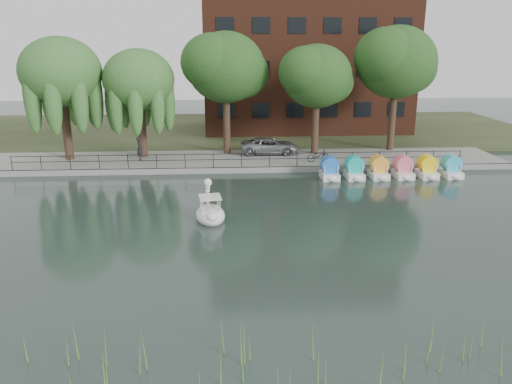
{
  "coord_description": "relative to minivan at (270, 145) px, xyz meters",
  "views": [
    {
      "loc": [
        -1.01,
        -21.44,
        9.03
      ],
      "look_at": [
        0.5,
        4.0,
        1.3
      ],
      "focal_mm": 35.0,
      "sensor_mm": 36.0,
      "label": 1
    }
  ],
  "objects": [
    {
      "name": "bicycle",
      "position": [
        3.36,
        -2.89,
        -0.24
      ],
      "size": [
        0.94,
        1.81,
        1.0
      ],
      "primitive_type": "imported",
      "rotation": [
        0.0,
        0.0,
        1.78
      ],
      "color": "gray",
      "rests_on": "promenade"
    },
    {
      "name": "promenade",
      "position": [
        -2.41,
        -1.41,
        -0.94
      ],
      "size": [
        40.0,
        6.0,
        0.4
      ],
      "primitive_type": "cube",
      "color": "gray",
      "rests_on": "ground_plane"
    },
    {
      "name": "pedal_boat_row",
      "position": [
        7.8,
        -6.25,
        -0.54
      ],
      "size": [
        9.65,
        1.7,
        1.4
      ],
      "color": "white",
      "rests_on": "ground_plane"
    },
    {
      "name": "willow_mid",
      "position": [
        -9.91,
        -0.41,
        5.11
      ],
      "size": [
        5.32,
        5.32,
        8.15
      ],
      "color": "#473323",
      "rests_on": "promenade"
    },
    {
      "name": "broadleaf_far",
      "position": [
        10.09,
        1.09,
        6.26
      ],
      "size": [
        6.3,
        6.3,
        9.71
      ],
      "color": "#473323",
      "rests_on": "promenade"
    },
    {
      "name": "railing",
      "position": [
        -2.41,
        -4.16,
        0.0
      ],
      "size": [
        32.0,
        0.05,
        1.0
      ],
      "color": "black",
      "rests_on": "promenade"
    },
    {
      "name": "broadleaf_right",
      "position": [
        3.59,
        0.09,
        5.24
      ],
      "size": [
        5.4,
        5.4,
        8.32
      ],
      "color": "#473323",
      "rests_on": "promenade"
    },
    {
      "name": "pedestrian",
      "position": [
        -10.01,
        -1.46,
        0.25
      ],
      "size": [
        0.6,
        0.79,
        1.98
      ],
      "primitive_type": "imported",
      "rotation": [
        0.0,
        0.0,
        1.75
      ],
      "color": "black",
      "rests_on": "promenade"
    },
    {
      "name": "swan_boat",
      "position": [
        -4.36,
        -14.0,
        -0.69
      ],
      "size": [
        1.85,
        2.61,
        2.05
      ],
      "rotation": [
        0.0,
        0.0,
        0.14
      ],
      "color": "white",
      "rests_on": "ground_plane"
    },
    {
      "name": "willow_left",
      "position": [
        -15.41,
        -0.91,
        5.73
      ],
      "size": [
        5.88,
        5.88,
        9.01
      ],
      "color": "#473323",
      "rests_on": "promenade"
    },
    {
      "name": "broadleaf_center",
      "position": [
        -3.41,
        0.59,
        5.92
      ],
      "size": [
        6.0,
        6.0,
        9.25
      ],
      "color": "#473323",
      "rests_on": "promenade"
    },
    {
      "name": "reed_bank",
      "position": [
        -0.41,
        -26.91,
        -0.54
      ],
      "size": [
        24.0,
        2.4,
        1.2
      ],
      "color": "#669938",
      "rests_on": "ground_plane"
    },
    {
      "name": "minivan",
      "position": [
        0.0,
        0.0,
        0.0
      ],
      "size": [
        2.57,
        5.39,
        1.48
      ],
      "primitive_type": "imported",
      "rotation": [
        0.0,
        0.0,
        1.55
      ],
      "color": "gray",
      "rests_on": "promenade"
    },
    {
      "name": "kerb",
      "position": [
        -2.41,
        -4.36,
        -0.94
      ],
      "size": [
        40.0,
        0.25,
        0.4
      ],
      "primitive_type": "cube",
      "color": "gray",
      "rests_on": "ground_plane"
    },
    {
      "name": "land_strip",
      "position": [
        -2.41,
        12.59,
        -0.96
      ],
      "size": [
        60.0,
        22.0,
        0.36
      ],
      "primitive_type": "cube",
      "color": "#47512D",
      "rests_on": "ground_plane"
    },
    {
      "name": "apartment_building",
      "position": [
        4.59,
        12.56,
        8.22
      ],
      "size": [
        20.0,
        10.07,
        18.0
      ],
      "color": "#4C1E16",
      "rests_on": "land_strip"
    },
    {
      "name": "ground_plane",
      "position": [
        -2.41,
        -17.41,
        -1.14
      ],
      "size": [
        120.0,
        120.0,
        0.0
      ],
      "primitive_type": "plane",
      "color": "#3A4E46"
    }
  ]
}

